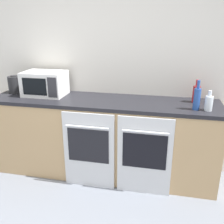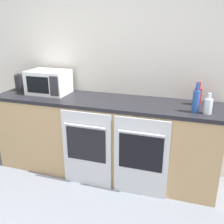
# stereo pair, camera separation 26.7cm
# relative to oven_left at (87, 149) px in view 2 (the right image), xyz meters

# --- Properties ---
(wall_back) EXTENTS (10.00, 0.06, 2.60)m
(wall_back) POSITION_rel_oven_left_xyz_m (0.08, 0.65, 0.86)
(wall_back) COLOR silver
(wall_back) RESTS_ON ground_plane
(counter_back) EXTENTS (2.59, 0.62, 0.93)m
(counter_back) POSITION_rel_oven_left_xyz_m (0.08, 0.32, 0.02)
(counter_back) COLOR tan
(counter_back) RESTS_ON ground_plane
(oven_left) EXTENTS (0.56, 0.06, 0.87)m
(oven_left) POSITION_rel_oven_left_xyz_m (0.00, 0.00, 0.00)
(oven_left) COLOR silver
(oven_left) RESTS_ON ground_plane
(oven_right) EXTENTS (0.56, 0.06, 0.87)m
(oven_right) POSITION_rel_oven_left_xyz_m (0.60, 0.00, 0.00)
(oven_right) COLOR silver
(oven_right) RESTS_ON ground_plane
(microwave) EXTENTS (0.48, 0.35, 0.28)m
(microwave) POSITION_rel_oven_left_xyz_m (-0.63, 0.37, 0.63)
(microwave) COLOR silver
(microwave) RESTS_ON counter_back
(bottle_red) EXTENTS (0.08, 0.08, 0.25)m
(bottle_red) POSITION_rel_oven_left_xyz_m (1.09, 0.44, 0.58)
(bottle_red) COLOR maroon
(bottle_red) RESTS_ON counter_back
(bottle_blue) EXTENTS (0.07, 0.07, 0.30)m
(bottle_blue) POSITION_rel_oven_left_xyz_m (1.07, 0.18, 0.60)
(bottle_blue) COLOR #234793
(bottle_blue) RESTS_ON counter_back
(bottle_clear) EXTENTS (0.08, 0.08, 0.20)m
(bottle_clear) POSITION_rel_oven_left_xyz_m (1.19, 0.17, 0.56)
(bottle_clear) COLOR silver
(bottle_clear) RESTS_ON counter_back
(kettle) EXTENTS (0.16, 0.16, 0.22)m
(kettle) POSITION_rel_oven_left_xyz_m (-1.05, 0.39, 0.59)
(kettle) COLOR #232326
(kettle) RESTS_ON counter_back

